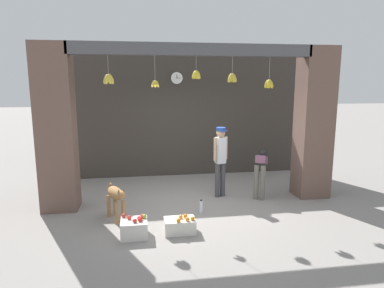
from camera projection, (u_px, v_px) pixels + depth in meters
name	position (u px, v px, depth m)	size (l,w,h in m)	color
ground_plane	(195.00, 206.00, 7.15)	(60.00, 60.00, 0.00)	gray
shop_back_wall	(180.00, 116.00, 9.30)	(6.74, 0.12, 3.30)	#38332D
shop_pillar_left	(56.00, 129.00, 6.73)	(0.70, 0.60, 3.30)	brown
shop_pillar_right	(314.00, 124.00, 7.56)	(0.70, 0.60, 3.30)	brown
storefront_awning	(194.00, 52.00, 6.70)	(4.84, 0.29, 0.89)	#4C4C51
dog	(116.00, 196.00, 6.36)	(0.44, 0.78, 0.68)	#9E7042
shopkeeper	(220.00, 157.00, 7.60)	(0.33, 0.28, 1.58)	#424247
worker_stooping	(261.00, 168.00, 7.64)	(0.49, 0.73, 1.00)	#6B665B
fruit_crate_oranges	(180.00, 225.00, 5.89)	(0.53, 0.35, 0.31)	silver
fruit_crate_apples	(134.00, 228.00, 5.73)	(0.44, 0.42, 0.35)	silver
water_bottle	(201.00, 207.00, 6.78)	(0.07, 0.07, 0.27)	silver
wall_clock	(177.00, 78.00, 9.03)	(0.33, 0.03, 0.33)	black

